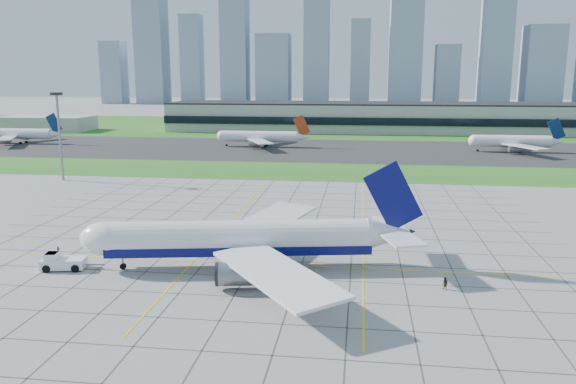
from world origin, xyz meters
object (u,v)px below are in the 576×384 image
crew_near (58,251)px  crew_far (445,284)px  airliner (242,239)px  distant_jet_2 (514,141)px  light_mast (59,125)px  distant_jet_1 (261,137)px  pushback_tug (62,262)px  distant_jet_0 (18,134)px

crew_near → crew_far: 63.94m
airliner → distant_jet_2: airliner is taller
airliner → crew_near: airliner is taller
light_mast → airliner: bearing=-45.1°
light_mast → airliner: size_ratio=0.47×
crew_far → distant_jet_1: size_ratio=0.04×
airliner → pushback_tug: airliner is taller
crew_far → distant_jet_2: bearing=120.4°
light_mast → crew_near: light_mast is taller
distant_jet_0 → distant_jet_2: 216.40m
light_mast → distant_jet_0: size_ratio=0.60×
crew_near → distant_jet_0: distant_jet_0 is taller
distant_jet_2 → crew_far: bearing=-107.2°
light_mast → distant_jet_1: size_ratio=0.60×
distant_jet_2 → pushback_tug: bearing=-124.7°
light_mast → distant_jet_2: bearing=29.1°
airliner → distant_jet_1: airliner is taller
crew_near → distant_jet_2: size_ratio=0.04×
distant_jet_2 → airliner: bearing=-117.7°
distant_jet_2 → crew_near: bearing=-126.9°
crew_near → distant_jet_1: bearing=11.6°
crew_far → distant_jet_1: (-55.79, 160.86, 3.55)m
light_mast → crew_near: size_ratio=15.75×
crew_near → crew_far: crew_far is taller
pushback_tug → crew_near: 7.74m
light_mast → distant_jet_2: 169.90m
airliner → crew_far: (30.94, -5.72, -3.76)m
crew_far → distant_jet_1: 170.30m
pushback_tug → distant_jet_0: size_ratio=0.23×
crew_far → distant_jet_2: distant_jet_2 is taller
crew_near → distant_jet_0: (-104.39, 151.41, 3.67)m
light_mast → distant_jet_2: size_ratio=0.60×
light_mast → crew_far: (99.62, -74.60, -15.24)m
crew_far → airliner: bearing=-142.9°
crew_near → distant_jet_2: (112.00, 149.36, 3.67)m
pushback_tug → distant_jet_1: 159.79m
light_mast → crew_far: size_ratio=13.66×
distant_jet_0 → distant_jet_2: same height
pushback_tug → crew_far: size_ratio=5.29×
distant_jet_0 → distant_jet_1: size_ratio=1.00×
airliner → distant_jet_2: size_ratio=1.28×
light_mast → distant_jet_0: 109.20m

